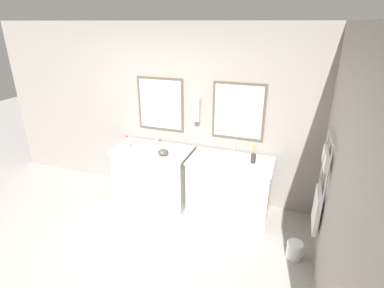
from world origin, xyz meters
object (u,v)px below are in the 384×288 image
object	(u,v)px
flower_vase	(254,155)
waste_bin	(294,250)
vanity_left	(153,175)
vanity_right	(229,188)
amenity_bowl	(163,152)
toiletry_bottle	(127,143)

from	to	relation	value
flower_vase	waste_bin	xyz separation A→B (m)	(0.64, -0.65, -0.84)
flower_vase	waste_bin	size ratio (longest dim) A/B	1.26
flower_vase	waste_bin	distance (m)	1.24
waste_bin	vanity_left	bearing A→B (deg)	164.28
vanity_left	vanity_right	bearing A→B (deg)	0.00
vanity_right	waste_bin	size ratio (longest dim) A/B	5.30
amenity_bowl	waste_bin	distance (m)	2.08
toiletry_bottle	amenity_bowl	size ratio (longest dim) A/B	1.29
flower_vase	toiletry_bottle	bearing A→B (deg)	-176.18
amenity_bowl	waste_bin	world-z (taller)	amenity_bowl
vanity_left	toiletry_bottle	size ratio (longest dim) A/B	5.70
toiletry_bottle	amenity_bowl	distance (m)	0.61
vanity_right	amenity_bowl	xyz separation A→B (m)	(-0.94, -0.11, 0.46)
flower_vase	vanity_right	bearing A→B (deg)	-168.45
toiletry_bottle	vanity_right	bearing A→B (deg)	2.32
vanity_left	amenity_bowl	size ratio (longest dim) A/B	7.34
vanity_left	amenity_bowl	bearing A→B (deg)	-24.75
toiletry_bottle	waste_bin	size ratio (longest dim) A/B	0.93
vanity_left	waste_bin	world-z (taller)	vanity_left
vanity_left	flower_vase	xyz separation A→B (m)	(1.48, 0.06, 0.53)
vanity_left	amenity_bowl	distance (m)	0.54
flower_vase	amenity_bowl	bearing A→B (deg)	-172.03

